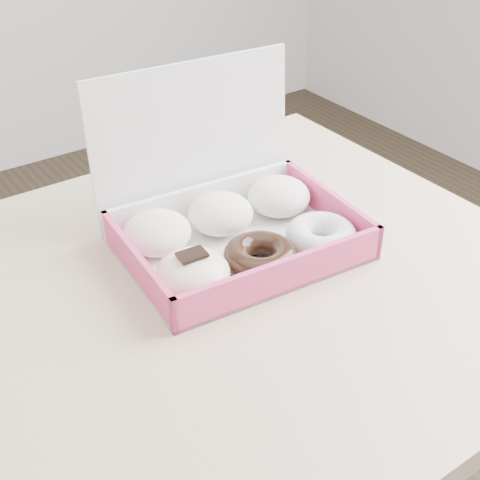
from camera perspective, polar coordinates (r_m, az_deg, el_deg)
table at (r=0.94m, az=-8.69°, el=-10.11°), size 1.20×0.80×0.75m
donut_box at (r=0.99m, az=-0.79°, el=1.43°), size 0.36×0.30×0.25m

